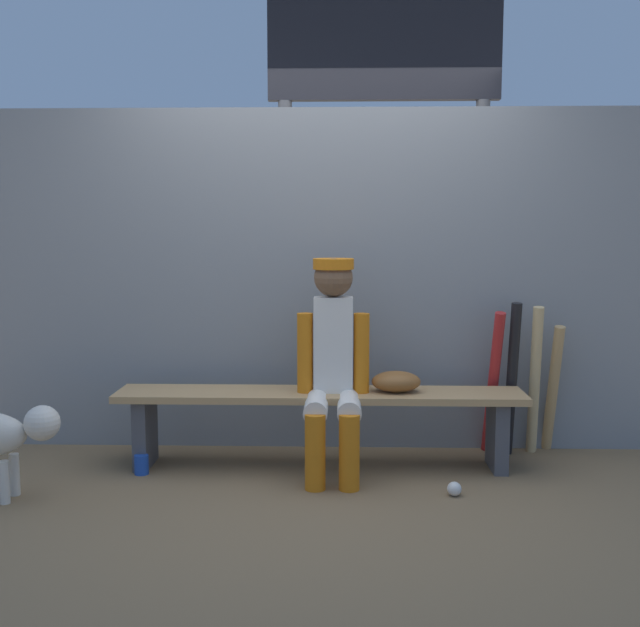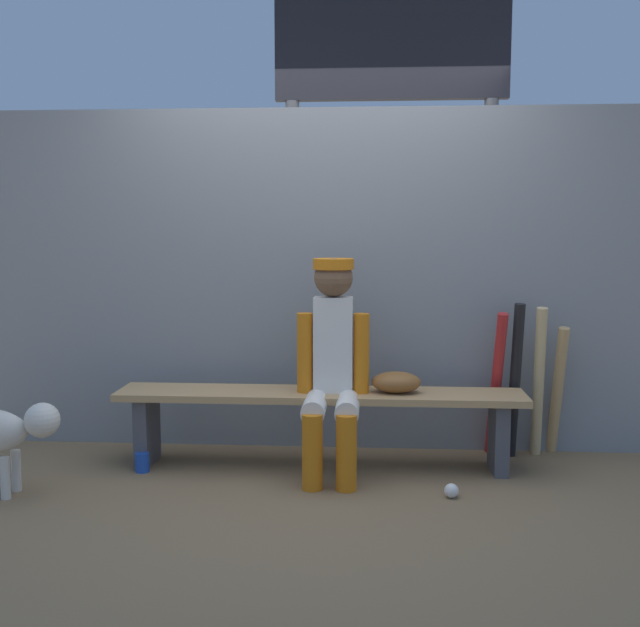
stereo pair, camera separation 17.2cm
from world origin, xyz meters
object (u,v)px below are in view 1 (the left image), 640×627
Objects in this scene: player_seated at (333,359)px; cup_on_ground at (142,465)px; baseball_glove at (396,382)px; cup_on_bench at (344,380)px; bat_wood_natural at (535,381)px; bat_aluminum_black at (512,379)px; bat_aluminum_red at (493,383)px; baseball at (454,489)px; scoreboard at (392,82)px; bat_wood_tan at (553,389)px; dugout_bench at (320,408)px.

player_seated reaches higher than cup_on_ground.
baseball_glove is 2.55× the size of cup_on_bench.
cup_on_bench is (-1.15, -0.22, 0.04)m from bat_wood_natural.
bat_aluminum_black is 1.03m from cup_on_bench.
baseball_glove reaches higher than cup_on_ground.
bat_aluminum_red is 2.12m from cup_on_ground.
bat_aluminum_red is at bearing 65.54° from baseball.
bat_aluminum_red is at bearing 171.02° from bat_aluminum_black.
bat_aluminum_red is 0.97× the size of bat_wood_natural.
bat_aluminum_red is (0.61, 0.27, -0.06)m from baseball_glove.
scoreboard reaches higher than cup_on_bench.
scoreboard reaches higher than bat_wood_tan.
bat_wood_tan reaches higher than cup_on_bench.
cup_on_bench reaches higher than cup_on_ground.
player_seated is at bearing -162.14° from bat_wood_tan.
scoreboard reaches higher than baseball_glove.
bat_wood_natural is at bearing 17.44° from player_seated.
player_seated is 0.95m from baseball.
scoreboard is (0.04, 1.29, 1.90)m from baseball_glove.
scoreboard is at bearing 74.16° from player_seated.
bat_wood_tan is 7.34× the size of cup_on_bench.
bat_aluminum_black reaches higher than baseball.
cup_on_bench is at bearing 10.41° from cup_on_ground.
bat_wood_natural is 12.44× the size of baseball.
bat_wood_tan reaches higher than baseball_glove.
bat_wood_tan is 0.23× the size of scoreboard.
cup_on_ground is (-2.42, -0.48, -0.35)m from bat_wood_tan.
bat_wood_tan reaches higher than dugout_bench.
baseball is at bearing -82.25° from scoreboard.
player_seated reaches higher than cup_on_bench.
bat_aluminum_black is (1.07, 0.36, -0.18)m from player_seated.
dugout_bench is 1.08m from bat_aluminum_red.
bat_wood_natural is at bearing 11.05° from cup_on_bench.
baseball_glove is 1.51m from cup_on_ground.
bat_aluminum_red is 0.25m from bat_wood_natural.
bat_wood_natural is at bearing 7.88° from bat_aluminum_black.
baseball_glove is 0.30m from cup_on_bench.
bat_aluminum_black is 0.14m from bat_wood_natural.
bat_aluminum_red is (1.04, 0.27, 0.10)m from dugout_bench.
bat_aluminum_black is (0.71, 0.26, -0.04)m from baseball_glove.
bat_aluminum_black is 0.27× the size of scoreboard.
cup_on_bench is at bearing 20.12° from dugout_bench.
bat_wood_natural is (0.86, 0.28, -0.05)m from baseball_glove.
player_seated reaches higher than bat_wood_natural.
player_seated is 1.06m from bat_aluminum_red.
bat_wood_tan is at bearing 11.33° from cup_on_ground.
bat_wood_natural is (1.29, 0.28, 0.11)m from dugout_bench.
cup_on_ground is at bearing 170.10° from baseball.
bat_wood_tan is at bearing 18.37° from baseball_glove.
scoreboard reaches higher than cup_on_ground.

